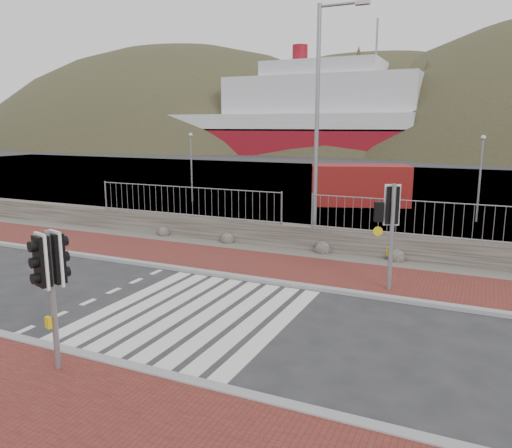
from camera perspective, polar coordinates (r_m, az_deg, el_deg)
The scene contains 17 objects.
ground at distance 12.61m, azimuth -6.90°, elevation -10.13°, with size 220.00×220.00×0.00m, color #28282B.
sidewalk_near at distance 9.17m, azimuth -24.52°, elevation -19.52°, with size 40.00×4.00×0.08m, color maroon.
sidewalk_far at distance 16.38m, azimuth 1.38°, elevation -4.84°, with size 40.00×3.00×0.08m, color maroon.
kerb_near at distance 10.38m, azimuth -15.91°, elevation -15.07°, with size 40.00×0.25×0.12m, color gray.
kerb_far at distance 15.07m, azimuth -0.90°, elevation -6.23°, with size 40.00×0.25×0.12m, color gray.
zebra_crossing at distance 12.61m, azimuth -6.90°, elevation -10.10°, with size 4.62×5.60×0.01m.
gravel_strip at distance 18.18m, azimuth 3.89°, elevation -3.27°, with size 40.00×1.50×0.06m, color #59544C.
stone_wall at distance 18.81m, azimuth 4.78°, elevation -1.47°, with size 40.00×0.60×0.90m, color #423C36.
railing at distance 18.42m, azimuth 4.69°, elevation 2.59°, with size 18.07×0.07×1.22m.
quay at distance 38.64m, azimuth 15.33°, elevation 4.04°, with size 120.00×40.00×0.50m, color #4C4C4F.
water at distance 73.27m, azimuth 19.98°, elevation 6.99°, with size 220.00×50.00×0.05m, color #3F4C54.
ferry at distance 83.76m, azimuth 3.19°, elevation 11.75°, with size 50.00×16.00×20.00m.
hills_backdrop at distance 101.69m, azimuth 24.17°, elevation -5.55°, with size 254.00×90.00×100.00m.
traffic_signal_near at distance 9.81m, azimuth -22.43°, elevation -5.06°, with size 0.44×0.34×2.73m.
traffic_signal_far at distance 14.00m, azimuth 15.20°, elevation 1.04°, with size 0.74×0.48×3.03m.
streetlight at distance 18.93m, azimuth 7.43°, elevation 12.31°, with size 1.87×0.25×8.82m.
shipping_container at distance 29.69m, azimuth 11.79°, elevation 4.38°, with size 5.54×2.31×2.31m, color maroon.
Camera 1 is at (6.23, -9.96, 4.57)m, focal length 35.00 mm.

